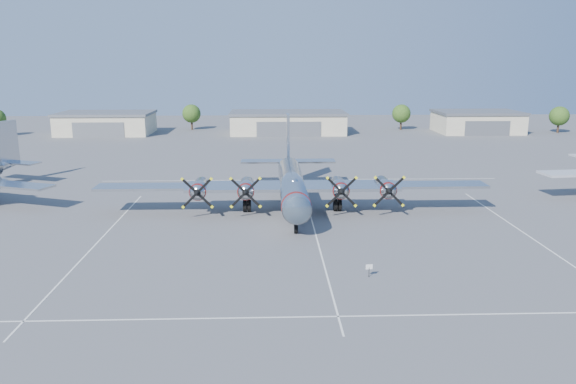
{
  "coord_description": "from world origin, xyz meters",
  "views": [
    {
      "loc": [
        -4.84,
        -58.54,
        17.65
      ],
      "look_at": [
        -2.69,
        3.22,
        3.2
      ],
      "focal_mm": 35.0,
      "sensor_mm": 36.0,
      "label": 1
    }
  ],
  "objects_px": {
    "hangar_center": "(288,122)",
    "main_bomber_b29": "(292,207)",
    "hangar_east": "(477,122)",
    "tree_west": "(192,114)",
    "info_placard": "(369,268)",
    "tree_east": "(401,114)",
    "tree_far_east": "(559,116)",
    "hangar_west": "(106,123)"
  },
  "relations": [
    {
      "from": "hangar_west",
      "to": "tree_far_east",
      "type": "bearing_deg",
      "value": -1.0
    },
    {
      "from": "hangar_west",
      "to": "hangar_east",
      "type": "relative_size",
      "value": 1.1
    },
    {
      "from": "info_placard",
      "to": "main_bomber_b29",
      "type": "bearing_deg",
      "value": 95.25
    },
    {
      "from": "hangar_center",
      "to": "tree_far_east",
      "type": "bearing_deg",
      "value": -1.65
    },
    {
      "from": "hangar_west",
      "to": "info_placard",
      "type": "relative_size",
      "value": 20.23
    },
    {
      "from": "hangar_center",
      "to": "tree_east",
      "type": "distance_m",
      "value": 30.64
    },
    {
      "from": "hangar_east",
      "to": "info_placard",
      "type": "bearing_deg",
      "value": -114.74
    },
    {
      "from": "hangar_west",
      "to": "hangar_center",
      "type": "relative_size",
      "value": 0.79
    },
    {
      "from": "hangar_center",
      "to": "tree_far_east",
      "type": "xyz_separation_m",
      "value": [
        68.0,
        -1.96,
        1.51
      ]
    },
    {
      "from": "info_placard",
      "to": "hangar_west",
      "type": "bearing_deg",
      "value": 108.58
    },
    {
      "from": "hangar_west",
      "to": "tree_far_east",
      "type": "relative_size",
      "value": 3.4
    },
    {
      "from": "tree_east",
      "to": "tree_far_east",
      "type": "bearing_deg",
      "value": -11.89
    },
    {
      "from": "hangar_west",
      "to": "tree_west",
      "type": "relative_size",
      "value": 3.4
    },
    {
      "from": "tree_west",
      "to": "hangar_east",
      "type": "bearing_deg",
      "value": -6.28
    },
    {
      "from": "hangar_west",
      "to": "tree_east",
      "type": "bearing_deg",
      "value": 4.6
    },
    {
      "from": "info_placard",
      "to": "tree_far_east",
      "type": "bearing_deg",
      "value": 47.66
    },
    {
      "from": "hangar_west",
      "to": "hangar_center",
      "type": "bearing_deg",
      "value": -0.0
    },
    {
      "from": "tree_far_east",
      "to": "info_placard",
      "type": "distance_m",
      "value": 114.61
    },
    {
      "from": "hangar_west",
      "to": "tree_west",
      "type": "bearing_deg",
      "value": 21.89
    },
    {
      "from": "hangar_east",
      "to": "tree_east",
      "type": "distance_m",
      "value": 19.04
    },
    {
      "from": "hangar_east",
      "to": "tree_far_east",
      "type": "bearing_deg",
      "value": -5.61
    },
    {
      "from": "tree_east",
      "to": "main_bomber_b29",
      "type": "relative_size",
      "value": 0.14
    },
    {
      "from": "hangar_east",
      "to": "main_bomber_b29",
      "type": "bearing_deg",
      "value": -124.32
    },
    {
      "from": "hangar_center",
      "to": "tree_far_east",
      "type": "height_order",
      "value": "tree_far_east"
    },
    {
      "from": "hangar_center",
      "to": "info_placard",
      "type": "distance_m",
      "value": 96.7
    },
    {
      "from": "main_bomber_b29",
      "to": "hangar_west",
      "type": "bearing_deg",
      "value": 120.39
    },
    {
      "from": "tree_far_east",
      "to": "hangar_west",
      "type": "bearing_deg",
      "value": 179.0
    },
    {
      "from": "hangar_west",
      "to": "main_bomber_b29",
      "type": "distance_m",
      "value": 85.0
    },
    {
      "from": "hangar_east",
      "to": "info_placard",
      "type": "height_order",
      "value": "hangar_east"
    },
    {
      "from": "hangar_center",
      "to": "tree_east",
      "type": "bearing_deg",
      "value": 11.38
    },
    {
      "from": "hangar_west",
      "to": "hangar_center",
      "type": "distance_m",
      "value": 45.0
    },
    {
      "from": "hangar_center",
      "to": "hangar_east",
      "type": "height_order",
      "value": "same"
    },
    {
      "from": "hangar_west",
      "to": "tree_far_east",
      "type": "height_order",
      "value": "tree_far_east"
    },
    {
      "from": "hangar_west",
      "to": "tree_west",
      "type": "height_order",
      "value": "tree_west"
    },
    {
      "from": "hangar_east",
      "to": "tree_east",
      "type": "relative_size",
      "value": 3.1
    },
    {
      "from": "hangar_center",
      "to": "main_bomber_b29",
      "type": "distance_m",
      "value": 73.38
    },
    {
      "from": "hangar_east",
      "to": "tree_west",
      "type": "height_order",
      "value": "tree_west"
    },
    {
      "from": "hangar_center",
      "to": "hangar_east",
      "type": "xyz_separation_m",
      "value": [
        48.0,
        0.0,
        0.0
      ]
    },
    {
      "from": "tree_west",
      "to": "tree_east",
      "type": "xyz_separation_m",
      "value": [
        55.0,
        -2.0,
        0.0
      ]
    },
    {
      "from": "tree_west",
      "to": "info_placard",
      "type": "relative_size",
      "value": 5.94
    },
    {
      "from": "tree_west",
      "to": "tree_far_east",
      "type": "bearing_deg",
      "value": -6.14
    },
    {
      "from": "tree_west",
      "to": "main_bomber_b29",
      "type": "bearing_deg",
      "value": -74.24
    }
  ]
}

